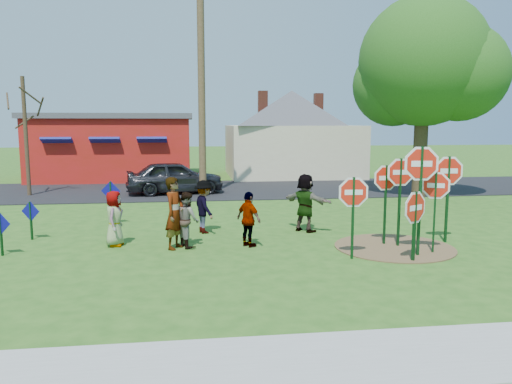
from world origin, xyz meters
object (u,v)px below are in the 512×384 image
Objects in this scene: utility_pole at (201,76)px; stop_sign_b at (400,180)px; leafy_tree at (427,68)px; stop_sign_a at (353,199)px; stop_sign_c at (421,176)px; person_b at (175,213)px; person_a at (114,219)px; suv at (175,177)px; stop_sign_d at (448,178)px.

stop_sign_b is at bearing -63.15° from utility_pole.
utility_pole is at bearing 173.13° from leafy_tree.
stop_sign_c reaches higher than stop_sign_a.
stop_sign_b is at bearing 35.80° from stop_sign_a.
person_a is at bearing 99.38° from person_b.
suv is at bearing 114.90° from stop_sign_a.
stop_sign_b is 0.29× the size of leafy_tree.
person_b is (-6.12, 1.57, -1.09)m from stop_sign_c.
stop_sign_d reaches higher than person_b.
stop_sign_c reaches higher than stop_sign_d.
stop_sign_c reaches higher than person_a.
person_a is 0.79× the size of person_b.
stop_sign_d is at bearing -55.71° from utility_pole.
stop_sign_b is at bearing -119.14° from leafy_tree.
stop_sign_c is 1.14× the size of stop_sign_d.
stop_sign_b is at bearing -68.81° from person_b.
stop_sign_c is 12.56m from utility_pole.
leafy_tree reaches higher than suv.
utility_pole is at bearing 116.38° from stop_sign_b.
utility_pole is at bearing 129.44° from stop_sign_d.
suv is (-6.33, 11.09, -1.02)m from stop_sign_b.
person_b is (1.65, -0.51, 0.20)m from person_a.
stop_sign_c reaches higher than suv.
stop_sign_d is at bearing 50.06° from stop_sign_c.
person_b is 10.52m from suv.
stop_sign_a is at bearing -171.33° from stop_sign_c.
stop_sign_a is at bearing -123.68° from leafy_tree.
leafy_tree reaches higher than person_b.
stop_sign_b is 0.56× the size of suv.
stop_sign_d is 12.21m from utility_pole.
stop_sign_a is 1.82m from stop_sign_c.
stop_sign_a is 0.21× the size of utility_pole.
person_a is 15.54m from leafy_tree.
stop_sign_a reaches higher than suv.
person_b is (-4.38, 1.60, -0.53)m from stop_sign_a.
utility_pole is (-3.40, 10.99, 3.93)m from stop_sign_a.
stop_sign_a is 1.96m from stop_sign_b.
stop_sign_b is at bearing -163.43° from stop_sign_d.
stop_sign_c is (1.73, 0.03, 0.56)m from stop_sign_a.
stop_sign_b is 12.81m from suv.
stop_sign_a is 1.13× the size of person_b.
stop_sign_c is 11.49m from leafy_tree.
utility_pole is (-6.58, 9.65, 3.58)m from stop_sign_d.
stop_sign_a is 6.43m from person_a.
stop_sign_c is 13.75m from suv.
stop_sign_a is 0.48× the size of suv.
leafy_tree is at bearing 60.39° from stop_sign_b.
stop_sign_d is 0.29× the size of leafy_tree.
person_b is at bearing 173.38° from stop_sign_c.
utility_pole is at bearing -10.29° from person_a.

